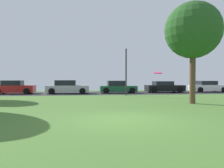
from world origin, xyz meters
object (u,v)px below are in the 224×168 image
object	(u,v)px
parked_car_red	(14,88)
parked_car_silver	(67,87)
parked_car_black	(164,87)
oak_tree_left	(193,31)
frisbee_disc	(158,73)
street_lamp_post	(126,72)
parked_car_white	(208,87)
parked_car_green	(118,87)

from	to	relation	value
parked_car_red	parked_car_silver	world-z (taller)	parked_car_silver
parked_car_red	parked_car_black	size ratio (longest dim) A/B	0.92
oak_tree_left	parked_car_black	xyz separation A→B (m)	(2.53, 11.30, -4.05)
frisbee_disc	street_lamp_post	world-z (taller)	street_lamp_post
frisbee_disc	parked_car_white	distance (m)	22.63
parked_car_red	parked_car_black	world-z (taller)	parked_car_red
parked_car_black	street_lamp_post	size ratio (longest dim) A/B	0.98
parked_car_red	parked_car_green	distance (m)	11.18
parked_car_black	street_lamp_post	xyz separation A→B (m)	(-5.39, -3.95, 1.63)
parked_car_black	frisbee_disc	bearing A→B (deg)	-111.92
parked_car_silver	parked_car_green	world-z (taller)	parked_car_silver
parked_car_silver	parked_car_red	bearing A→B (deg)	176.35
parked_car_red	parked_car_green	size ratio (longest dim) A/B	0.98
parked_car_red	parked_car_silver	size ratio (longest dim) A/B	0.90
parked_car_red	parked_car_white	world-z (taller)	parked_car_red
oak_tree_left	street_lamp_post	world-z (taller)	oak_tree_left
oak_tree_left	parked_car_white	bearing A→B (deg)	54.66
street_lamp_post	parked_car_white	bearing A→B (deg)	20.50
oak_tree_left	frisbee_disc	xyz separation A→B (m)	(-4.86, -7.05, -2.92)
parked_car_silver	parked_car_black	size ratio (longest dim) A/B	1.02
oak_tree_left	parked_car_silver	world-z (taller)	oak_tree_left
oak_tree_left	parked_car_red	size ratio (longest dim) A/B	1.59
parked_car_black	parked_car_silver	bearing A→B (deg)	-177.26
oak_tree_left	parked_car_white	xyz separation A→B (m)	(8.12, 11.45, -4.04)
parked_car_silver	parked_car_white	size ratio (longest dim) A/B	1.05
parked_car_white	parked_car_red	bearing A→B (deg)	-179.15
oak_tree_left	frisbee_disc	distance (m)	9.05
frisbee_disc	parked_car_green	world-z (taller)	frisbee_disc
frisbee_disc	street_lamp_post	size ratio (longest dim) A/B	0.06
parked_car_silver	street_lamp_post	xyz separation A→B (m)	(5.81, -3.42, 1.59)
parked_car_red	parked_car_black	distance (m)	16.79
street_lamp_post	oak_tree_left	bearing A→B (deg)	-68.69
parked_car_silver	parked_car_white	world-z (taller)	parked_car_silver
parked_car_silver	street_lamp_post	world-z (taller)	street_lamp_post
parked_car_black	parked_car_white	size ratio (longest dim) A/B	1.03
oak_tree_left	parked_car_black	bearing A→B (deg)	77.40
parked_car_white	street_lamp_post	distance (m)	11.84
parked_car_white	street_lamp_post	size ratio (longest dim) A/B	0.96
parked_car_green	oak_tree_left	bearing A→B (deg)	-74.51
parked_car_red	street_lamp_post	distance (m)	12.11
frisbee_disc	parked_car_silver	size ratio (longest dim) A/B	0.06
oak_tree_left	parked_car_white	world-z (taller)	oak_tree_left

